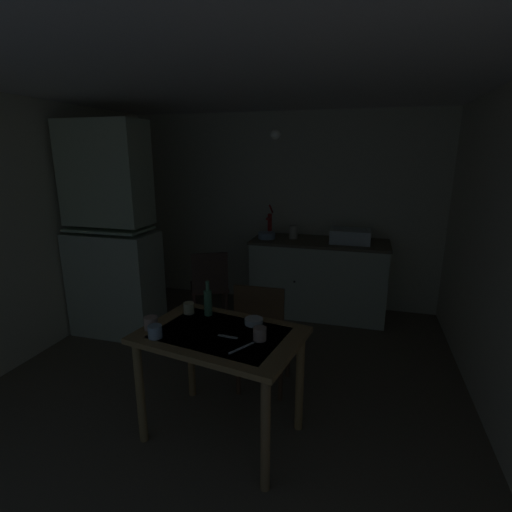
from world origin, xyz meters
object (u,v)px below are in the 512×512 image
(hand_pump, at_px, (270,223))
(chair_by_counter, at_px, (210,286))
(serving_bowl_wide, at_px, (254,321))
(chair_far_side, at_px, (262,335))
(hutch_cabinet, at_px, (112,239))
(mug_tall, at_px, (189,308))
(glass_bottle, at_px, (208,302))
(dining_table, at_px, (221,349))
(mixing_bowl_counter, at_px, (267,235))
(sink_basin, at_px, (350,236))

(hand_pump, height_order, chair_by_counter, hand_pump)
(serving_bowl_wide, bearing_deg, chair_far_side, 96.44)
(hutch_cabinet, relative_size, mug_tall, 28.01)
(chair_far_side, bearing_deg, glass_bottle, -132.63)
(hutch_cabinet, relative_size, dining_table, 1.95)
(mixing_bowl_counter, bearing_deg, dining_table, -83.41)
(mixing_bowl_counter, bearing_deg, sink_basin, 2.99)
(chair_far_side, relative_size, chair_by_counter, 1.06)
(hutch_cabinet, relative_size, chair_far_side, 2.36)
(mixing_bowl_counter, height_order, chair_far_side, mixing_bowl_counter)
(sink_basin, relative_size, mixing_bowl_counter, 2.18)
(sink_basin, relative_size, glass_bottle, 1.75)
(sink_basin, distance_m, mug_tall, 2.29)
(dining_table, distance_m, chair_by_counter, 1.76)
(sink_basin, xyz_separation_m, mug_tall, (-1.03, -2.04, -0.17))
(hand_pump, xyz_separation_m, serving_bowl_wide, (0.42, -2.13, -0.28))
(mixing_bowl_counter, xyz_separation_m, dining_table, (0.26, -2.22, -0.29))
(hand_pump, bearing_deg, dining_table, -83.96)
(chair_far_side, bearing_deg, hand_pump, 102.03)
(sink_basin, xyz_separation_m, glass_bottle, (-0.88, -2.03, -0.11))
(hand_pump, bearing_deg, mug_tall, -92.24)
(sink_basin, bearing_deg, hand_pump, 177.27)
(dining_table, xyz_separation_m, serving_bowl_wide, (0.17, 0.18, 0.14))
(mug_tall, bearing_deg, mixing_bowl_counter, 87.98)
(hutch_cabinet, height_order, serving_bowl_wide, hutch_cabinet)
(dining_table, bearing_deg, sink_basin, 72.80)
(sink_basin, height_order, chair_far_side, sink_basin)
(dining_table, xyz_separation_m, mug_tall, (-0.33, 0.23, 0.16))
(dining_table, distance_m, serving_bowl_wide, 0.28)
(mixing_bowl_counter, height_order, mug_tall, mixing_bowl_counter)
(hutch_cabinet, relative_size, chair_by_counter, 2.50)
(chair_far_side, distance_m, serving_bowl_wide, 0.49)
(mixing_bowl_counter, xyz_separation_m, glass_bottle, (0.08, -1.98, -0.07))
(sink_basin, relative_size, serving_bowl_wide, 3.56)
(serving_bowl_wide, bearing_deg, sink_basin, 75.72)
(serving_bowl_wide, relative_size, glass_bottle, 0.49)
(chair_far_side, bearing_deg, serving_bowl_wide, -83.56)
(dining_table, bearing_deg, mug_tall, 144.74)
(hand_pump, xyz_separation_m, glass_bottle, (0.06, -2.08, -0.20))
(glass_bottle, bearing_deg, chair_far_side, 47.37)
(sink_basin, bearing_deg, chair_far_side, -108.72)
(glass_bottle, bearing_deg, hutch_cabinet, 146.66)
(mug_tall, bearing_deg, glass_bottle, 2.52)
(hand_pump, xyz_separation_m, chair_far_side, (0.37, -1.74, -0.58))
(hutch_cabinet, relative_size, mixing_bowl_counter, 10.79)
(dining_table, distance_m, chair_far_side, 0.60)
(mixing_bowl_counter, xyz_separation_m, mug_tall, (-0.07, -1.99, -0.13))
(hutch_cabinet, xyz_separation_m, chair_far_side, (1.76, -0.62, -0.53))
(mixing_bowl_counter, xyz_separation_m, chair_by_counter, (-0.48, -0.63, -0.46))
(sink_basin, bearing_deg, serving_bowl_wide, -104.28)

